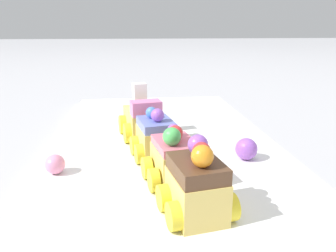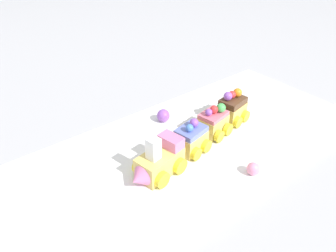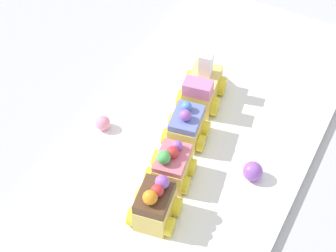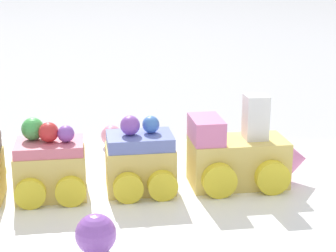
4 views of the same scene
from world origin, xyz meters
name	(u,v)px [view 1 (image 1 of 4)]	position (x,y,z in m)	size (l,w,h in m)	color
ground_plane	(169,166)	(0.00, 0.00, 0.00)	(10.00, 10.00, 0.00)	#B2B2B7
display_board	(169,162)	(0.00, 0.00, 0.01)	(0.81, 0.35, 0.01)	white
cake_train_locomotive	(141,120)	(0.11, 0.03, 0.04)	(0.12, 0.08, 0.09)	#EACC66
cake_car_blueberry	(156,139)	(0.01, 0.02, 0.04)	(0.07, 0.07, 0.07)	#EACC66
cake_car_strawberry	(173,160)	(-0.07, 0.00, 0.04)	(0.07, 0.07, 0.07)	#EACC66
cake_car_chocolate	(197,187)	(-0.14, -0.01, 0.04)	(0.07, 0.07, 0.08)	#EACC66
gumball_pink	(55,164)	(-0.03, 0.15, 0.02)	(0.02, 0.02, 0.02)	pink
gumball_purple	(246,149)	(-0.01, -0.11, 0.03)	(0.03, 0.03, 0.03)	#9956C6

